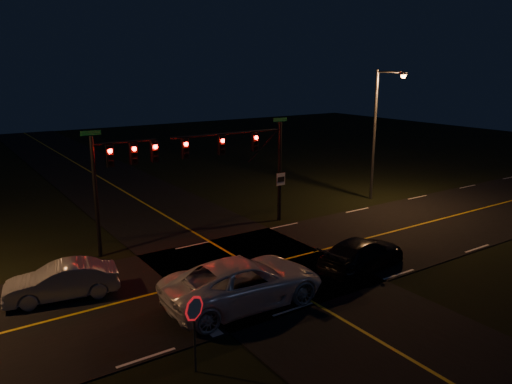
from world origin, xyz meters
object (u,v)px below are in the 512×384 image
signal_mast_nw (117,170)px  suv_dark (362,255)px  stop_sign (194,318)px  pickup_white (244,283)px  signal_mast_ne (246,154)px  sedan_silver (62,282)px  streetlight_ne (379,124)px

signal_mast_nw → suv_dark: (8.46, -8.37, -3.53)m
stop_sign → pickup_white: size_ratio=0.39×
signal_mast_nw → suv_dark: bearing=-44.7°
signal_mast_ne → stop_sign: size_ratio=2.93×
suv_dark → signal_mast_nw: bearing=34.3°
signal_mast_ne → pickup_white: 10.51m
pickup_white → sedan_silver: (-5.86, 4.48, -0.18)m
sedan_silver → streetlight_ne: bearing=110.1°
stop_sign → signal_mast_ne: bearing=51.1°
stop_sign → sedan_silver: (-2.18, 7.52, -1.11)m
signal_mast_ne → signal_mast_nw: same height
streetlight_ne → signal_mast_ne: bearing=-179.2°
stop_sign → pickup_white: 4.86m
signal_mast_ne → suv_dark: 9.17m
streetlight_ne → suv_dark: 13.87m
signal_mast_ne → sedan_silver: size_ratio=1.63×
streetlight_ne → signal_mast_ne: 10.91m
stop_sign → suv_dark: stop_sign is taller
pickup_white → signal_mast_ne: bearing=-31.5°
streetlight_ne → stop_sign: bearing=-150.2°
streetlight_ne → stop_sign: size_ratio=3.53×
signal_mast_ne → suv_dark: bearing=-83.6°
streetlight_ne → signal_mast_ne: streetlight_ne is taller
sedan_silver → signal_mast_ne: bearing=118.6°
sedan_silver → signal_mast_nw: bearing=145.1°
signal_mast_ne → pickup_white: (-5.46, -8.29, -3.45)m
signal_mast_ne → signal_mast_nw: bearing=180.0°
streetlight_ne → sedan_silver: (-22.18, -3.95, -4.62)m
signal_mast_ne → pickup_white: bearing=-123.4°
signal_mast_nw → stop_sign: 11.69m
signal_mast_nw → suv_dark: size_ratio=1.18×
streetlight_ne → sedan_silver: 23.00m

